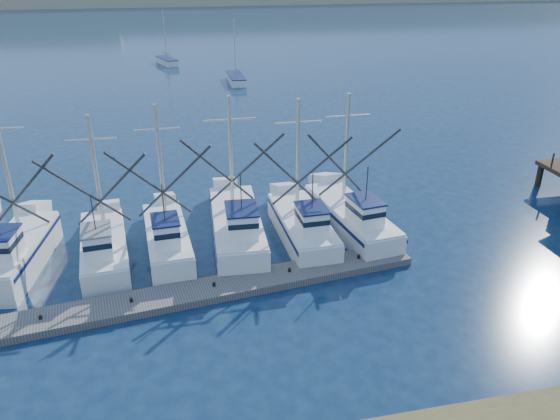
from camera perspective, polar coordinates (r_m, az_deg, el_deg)
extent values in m
plane|color=#0D1E3A|center=(24.19, 9.58, -14.39)|extent=(500.00, 500.00, 0.00)
cube|color=slate|center=(27.18, -15.21, -9.57)|extent=(29.41, 5.86, 0.39)
cube|color=white|center=(32.16, -25.68, -4.36)|extent=(3.37, 7.70, 1.59)
cube|color=white|center=(29.85, -26.94, -3.51)|extent=(1.59, 1.99, 1.50)
cylinder|color=#B7B2A8|center=(31.60, -26.70, 3.79)|extent=(0.22, 0.22, 7.24)
cube|color=white|center=(31.43, -17.87, -3.99)|extent=(3.05, 7.70, 1.27)
cube|color=white|center=(29.10, -18.49, -3.40)|extent=(1.53, 1.95, 1.50)
cylinder|color=#B7B2A8|center=(31.01, -18.64, 3.52)|extent=(0.22, 0.22, 6.59)
cube|color=white|center=(31.06, -11.65, -3.34)|extent=(2.66, 7.45, 1.51)
cube|color=white|center=(28.70, -11.80, -2.43)|extent=(1.39, 1.86, 1.50)
cylinder|color=#B7B2A8|center=(30.54, -12.38, 4.60)|extent=(0.22, 0.22, 6.74)
cube|color=white|center=(31.96, -4.53, -1.98)|extent=(3.20, 9.07, 1.54)
cube|color=white|center=(29.25, -4.00, -1.31)|extent=(1.69, 2.26, 1.50)
cylinder|color=#B7B2A8|center=(31.75, -5.17, 5.89)|extent=(0.22, 0.22, 6.70)
cube|color=white|center=(32.09, 2.34, -1.96)|extent=(2.64, 7.74, 1.38)
cube|color=white|center=(29.75, 3.32, -1.16)|extent=(1.48, 1.90, 1.50)
cylinder|color=#B7B2A8|center=(31.67, 1.87, 5.64)|extent=(0.22, 0.22, 6.71)
cube|color=white|center=(33.32, 7.38, -1.02)|extent=(3.58, 8.86, 1.46)
cube|color=white|center=(30.83, 8.85, -0.30)|extent=(1.69, 2.27, 1.50)
cylinder|color=#B7B2A8|center=(33.09, 6.93, 6.39)|extent=(0.22, 0.22, 6.65)
cube|color=white|center=(74.82, -4.61, 13.48)|extent=(1.93, 6.86, 0.90)
cylinder|color=#B7B2A8|center=(74.43, -4.76, 16.58)|extent=(0.12, 0.12, 7.20)
cube|color=white|center=(89.69, -11.74, 14.96)|extent=(3.38, 6.20, 0.90)
cylinder|color=#B7B2A8|center=(89.42, -11.98, 17.54)|extent=(0.12, 0.12, 7.20)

